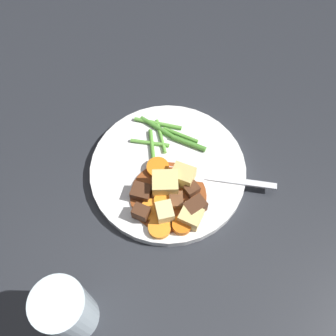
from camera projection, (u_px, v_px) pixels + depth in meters
ground_plane at (168, 173)px, 0.65m from camera, size 3.00×3.00×0.00m
dinner_plate at (168, 170)px, 0.64m from camera, size 0.25×0.25×0.02m
stew_sauce at (168, 196)px, 0.61m from camera, size 0.12×0.12×0.00m
carrot_slice_0 at (165, 201)px, 0.60m from camera, size 0.05×0.05×0.01m
carrot_slice_1 at (158, 169)px, 0.63m from camera, size 0.04×0.04×0.01m
carrot_slice_2 at (181, 225)px, 0.58m from camera, size 0.04×0.04×0.01m
carrot_slice_3 at (151, 210)px, 0.60m from camera, size 0.05×0.05×0.01m
carrot_slice_4 at (160, 228)px, 0.58m from camera, size 0.04×0.04×0.01m
potato_chunk_0 at (183, 176)px, 0.61m from camera, size 0.04×0.04×0.03m
potato_chunk_1 at (165, 213)px, 0.58m from camera, size 0.03×0.02×0.03m
potato_chunk_2 at (165, 184)px, 0.60m from camera, size 0.04×0.04×0.03m
potato_chunk_3 at (191, 217)px, 0.58m from camera, size 0.04×0.04×0.02m
meat_chunk_0 at (178, 200)px, 0.60m from camera, size 0.03×0.02×0.02m
meat_chunk_1 at (195, 207)px, 0.59m from camera, size 0.03×0.04×0.02m
meat_chunk_2 at (141, 192)px, 0.60m from camera, size 0.04×0.04×0.02m
meat_chunk_3 at (141, 213)px, 0.59m from camera, size 0.03×0.03×0.02m
meat_chunk_4 at (192, 189)px, 0.61m from camera, size 0.02×0.03×0.02m
green_bean_0 at (152, 145)px, 0.65m from camera, size 0.06×0.01×0.01m
green_bean_1 at (188, 143)px, 0.65m from camera, size 0.04×0.05×0.01m
green_bean_2 at (181, 135)px, 0.66m from camera, size 0.04×0.05×0.01m
green_bean_3 at (150, 143)px, 0.66m from camera, size 0.03×0.06×0.01m
green_bean_4 at (160, 136)px, 0.66m from camera, size 0.07×0.01×0.01m
green_bean_5 at (158, 123)px, 0.67m from camera, size 0.04×0.08×0.01m
green_bean_6 at (159, 129)px, 0.67m from camera, size 0.06×0.06×0.01m
fork at (217, 179)px, 0.63m from camera, size 0.08×0.17×0.00m
water_glass at (66, 310)px, 0.50m from camera, size 0.07×0.07×0.11m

